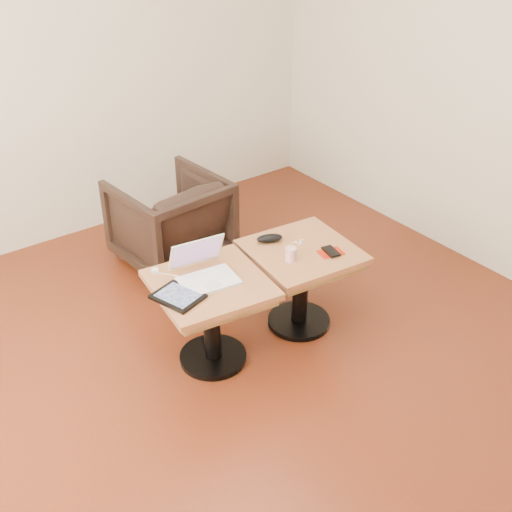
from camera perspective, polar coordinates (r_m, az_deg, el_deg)
room_shell at (r=2.81m, az=-3.06°, el=7.63°), size 4.52×4.52×2.71m
side_table_left at (r=3.57m, az=-4.05°, el=-4.11°), size 0.67×0.67×0.55m
side_table_right at (r=3.86m, az=4.03°, el=-1.11°), size 0.66×0.66×0.55m
laptop at (r=3.51m, az=-4.61°, el=-1.37°), size 0.35×0.34×0.21m
tablet at (r=3.38m, az=-6.96°, el=-3.59°), size 0.26×0.29×0.02m
charging_adapter at (r=3.60m, az=-8.97°, el=-1.31°), size 0.05×0.05×0.02m
glasses_case at (r=3.84m, az=1.21°, el=1.59°), size 0.17×0.13×0.05m
striped_cup at (r=3.66m, az=3.10°, el=0.17°), size 0.08×0.08×0.08m
earbuds_tangle at (r=3.85m, az=3.83°, el=1.26°), size 0.08×0.05×0.01m
phone_on_sleeve at (r=3.76m, az=6.67°, el=0.36°), size 0.16×0.13×0.02m
armchair at (r=4.59m, az=-7.64°, el=3.12°), size 0.75×0.77×0.65m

